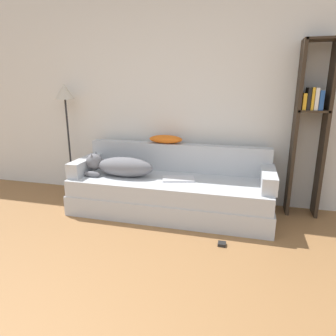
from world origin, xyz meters
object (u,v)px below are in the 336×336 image
(bookshelf, at_px, (311,122))
(floor_lamp, at_px, (65,103))
(throw_pillow, at_px, (166,139))
(dog, at_px, (119,166))
(laptop, at_px, (178,179))
(power_adapter, at_px, (222,244))
(couch, at_px, (170,196))

(bookshelf, relative_size, floor_lamp, 1.30)
(throw_pillow, xyz_separation_m, bookshelf, (1.63, 0.01, 0.26))
(dog, distance_m, laptop, 0.72)
(laptop, height_order, bookshelf, bookshelf)
(power_adapter, bearing_deg, couch, 136.85)
(floor_lamp, xyz_separation_m, power_adapter, (2.17, -0.95, -1.22))
(throw_pillow, bearing_deg, floor_lamp, -178.60)
(laptop, distance_m, floor_lamp, 1.83)
(dog, xyz_separation_m, floor_lamp, (-0.90, 0.38, 0.70))
(power_adapter, bearing_deg, throw_pillow, 129.74)
(dog, xyz_separation_m, power_adapter, (1.27, -0.57, -0.52))
(floor_lamp, relative_size, power_adapter, 19.92)
(laptop, height_order, throw_pillow, throw_pillow)
(bookshelf, height_order, power_adapter, bookshelf)
(dog, distance_m, bookshelf, 2.20)
(dog, height_order, bookshelf, bookshelf)
(bookshelf, distance_m, power_adapter, 1.66)
(dog, distance_m, throw_pillow, 0.67)
(throw_pillow, xyz_separation_m, power_adapter, (0.82, -0.98, -0.79))
(throw_pillow, height_order, floor_lamp, floor_lamp)
(couch, distance_m, floor_lamp, 1.85)
(bookshelf, relative_size, power_adapter, 25.92)
(couch, xyz_separation_m, throw_pillow, (-0.15, 0.36, 0.60))
(couch, distance_m, bookshelf, 1.75)
(throw_pillow, height_order, bookshelf, bookshelf)
(laptop, relative_size, throw_pillow, 0.96)
(couch, relative_size, bookshelf, 1.20)
(throw_pillow, bearing_deg, power_adapter, -50.26)
(bookshelf, bearing_deg, couch, -165.85)
(floor_lamp, bearing_deg, throw_pillow, 1.40)
(dog, relative_size, laptop, 2.08)
(bookshelf, bearing_deg, laptop, -164.07)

